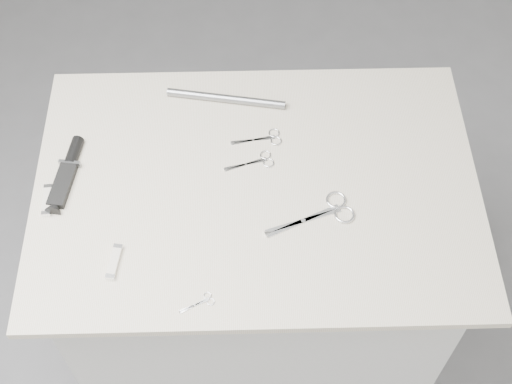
{
  "coord_description": "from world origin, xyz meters",
  "views": [
    {
      "loc": [
        -0.02,
        -0.92,
        2.23
      ],
      "look_at": [
        -0.0,
        -0.02,
        0.92
      ],
      "focal_mm": 50.0,
      "sensor_mm": 36.0,
      "label": 1
    }
  ],
  "objects_px": {
    "plinth": "(257,281)",
    "pocket_knife_b": "(114,262)",
    "large_shears": "(327,212)",
    "pocket_knife_a": "(47,201)",
    "embroidery_scissors_a": "(265,138)",
    "tiny_scissors": "(201,302)",
    "metal_rail": "(226,98)",
    "embroidery_scissors_b": "(258,161)",
    "sheathed_knife": "(68,170)"
  },
  "relations": [
    {
      "from": "large_shears",
      "to": "sheathed_knife",
      "type": "xyz_separation_m",
      "value": [
        -0.58,
        0.13,
        0.0
      ]
    },
    {
      "from": "plinth",
      "to": "large_shears",
      "type": "bearing_deg",
      "value": -27.79
    },
    {
      "from": "plinth",
      "to": "sheathed_knife",
      "type": "height_order",
      "value": "sheathed_knife"
    },
    {
      "from": "tiny_scissors",
      "to": "pocket_knife_a",
      "type": "distance_m",
      "value": 0.43
    },
    {
      "from": "embroidery_scissors_a",
      "to": "metal_rail",
      "type": "distance_m",
      "value": 0.15
    },
    {
      "from": "tiny_scissors",
      "to": "sheathed_knife",
      "type": "xyz_separation_m",
      "value": [
        -0.31,
        0.33,
        0.01
      ]
    },
    {
      "from": "metal_rail",
      "to": "pocket_knife_b",
      "type": "bearing_deg",
      "value": -117.66
    },
    {
      "from": "pocket_knife_b",
      "to": "plinth",
      "type": "bearing_deg",
      "value": -48.82
    },
    {
      "from": "embroidery_scissors_a",
      "to": "sheathed_knife",
      "type": "distance_m",
      "value": 0.46
    },
    {
      "from": "large_shears",
      "to": "embroidery_scissors_b",
      "type": "relative_size",
      "value": 1.73
    },
    {
      "from": "large_shears",
      "to": "embroidery_scissors_b",
      "type": "xyz_separation_m",
      "value": [
        -0.15,
        0.14,
        -0.0
      ]
    },
    {
      "from": "large_shears",
      "to": "pocket_knife_a",
      "type": "relative_size",
      "value": 2.46
    },
    {
      "from": "pocket_knife_a",
      "to": "embroidery_scissors_a",
      "type": "bearing_deg",
      "value": -74.92
    },
    {
      "from": "large_shears",
      "to": "pocket_knife_a",
      "type": "xyz_separation_m",
      "value": [
        -0.61,
        0.04,
        0.0
      ]
    },
    {
      "from": "embroidery_scissors_a",
      "to": "tiny_scissors",
      "type": "distance_m",
      "value": 0.44
    },
    {
      "from": "plinth",
      "to": "metal_rail",
      "type": "height_order",
      "value": "metal_rail"
    },
    {
      "from": "metal_rail",
      "to": "embroidery_scissors_a",
      "type": "bearing_deg",
      "value": -52.47
    },
    {
      "from": "large_shears",
      "to": "metal_rail",
      "type": "relative_size",
      "value": 0.69
    },
    {
      "from": "plinth",
      "to": "pocket_knife_b",
      "type": "height_order",
      "value": "pocket_knife_b"
    },
    {
      "from": "pocket_knife_b",
      "to": "large_shears",
      "type": "bearing_deg",
      "value": -67.49
    },
    {
      "from": "plinth",
      "to": "pocket_knife_b",
      "type": "distance_m",
      "value": 0.6
    },
    {
      "from": "pocket_knife_a",
      "to": "plinth",
      "type": "bearing_deg",
      "value": -89.26
    },
    {
      "from": "large_shears",
      "to": "embroidery_scissors_a",
      "type": "height_order",
      "value": "large_shears"
    },
    {
      "from": "embroidery_scissors_b",
      "to": "sheathed_knife",
      "type": "distance_m",
      "value": 0.43
    },
    {
      "from": "embroidery_scissors_b",
      "to": "pocket_knife_b",
      "type": "distance_m",
      "value": 0.4
    },
    {
      "from": "tiny_scissors",
      "to": "pocket_knife_a",
      "type": "bearing_deg",
      "value": 117.7
    },
    {
      "from": "embroidery_scissors_b",
      "to": "sheathed_knife",
      "type": "xyz_separation_m",
      "value": [
        -0.43,
        -0.02,
        0.01
      ]
    },
    {
      "from": "plinth",
      "to": "embroidery_scissors_a",
      "type": "distance_m",
      "value": 0.49
    },
    {
      "from": "embroidery_scissors_a",
      "to": "tiny_scissors",
      "type": "bearing_deg",
      "value": -117.8
    },
    {
      "from": "embroidery_scissors_a",
      "to": "embroidery_scissors_b",
      "type": "height_order",
      "value": "same"
    },
    {
      "from": "tiny_scissors",
      "to": "pocket_knife_b",
      "type": "distance_m",
      "value": 0.21
    },
    {
      "from": "sheathed_knife",
      "to": "pocket_knife_b",
      "type": "xyz_separation_m",
      "value": [
        0.13,
        -0.24,
        -0.0
      ]
    },
    {
      "from": "embroidery_scissors_b",
      "to": "embroidery_scissors_a",
      "type": "bearing_deg",
      "value": 57.12
    },
    {
      "from": "large_shears",
      "to": "tiny_scissors",
      "type": "height_order",
      "value": "large_shears"
    },
    {
      "from": "embroidery_scissors_a",
      "to": "pocket_knife_b",
      "type": "xyz_separation_m",
      "value": [
        -0.33,
        -0.32,
        0.0
      ]
    },
    {
      "from": "embroidery_scissors_a",
      "to": "embroidery_scissors_b",
      "type": "xyz_separation_m",
      "value": [
        -0.02,
        -0.07,
        -0.0
      ]
    },
    {
      "from": "sheathed_knife",
      "to": "plinth",
      "type": "bearing_deg",
      "value": -86.99
    },
    {
      "from": "embroidery_scissors_b",
      "to": "tiny_scissors",
      "type": "relative_size",
      "value": 1.61
    },
    {
      "from": "pocket_knife_a",
      "to": "tiny_scissors",
      "type": "bearing_deg",
      "value": -130.14
    },
    {
      "from": "plinth",
      "to": "embroidery_scissors_b",
      "type": "bearing_deg",
      "value": 86.67
    },
    {
      "from": "plinth",
      "to": "large_shears",
      "type": "relative_size",
      "value": 4.5
    },
    {
      "from": "embroidery_scissors_a",
      "to": "pocket_knife_b",
      "type": "distance_m",
      "value": 0.46
    },
    {
      "from": "tiny_scissors",
      "to": "pocket_knife_a",
      "type": "xyz_separation_m",
      "value": [
        -0.34,
        0.25,
        0.0
      ]
    },
    {
      "from": "large_shears",
      "to": "embroidery_scissors_a",
      "type": "xyz_separation_m",
      "value": [
        -0.13,
        0.21,
        -0.0
      ]
    },
    {
      "from": "sheathed_knife",
      "to": "pocket_knife_a",
      "type": "bearing_deg",
      "value": 165.57
    },
    {
      "from": "embroidery_scissors_a",
      "to": "sheathed_knife",
      "type": "height_order",
      "value": "sheathed_knife"
    },
    {
      "from": "large_shears",
      "to": "pocket_knife_b",
      "type": "distance_m",
      "value": 0.47
    },
    {
      "from": "pocket_knife_a",
      "to": "pocket_knife_b",
      "type": "relative_size",
      "value": 0.98
    },
    {
      "from": "embroidery_scissors_b",
      "to": "sheathed_knife",
      "type": "relative_size",
      "value": 0.6
    },
    {
      "from": "plinth",
      "to": "sheathed_knife",
      "type": "distance_m",
      "value": 0.64
    }
  ]
}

